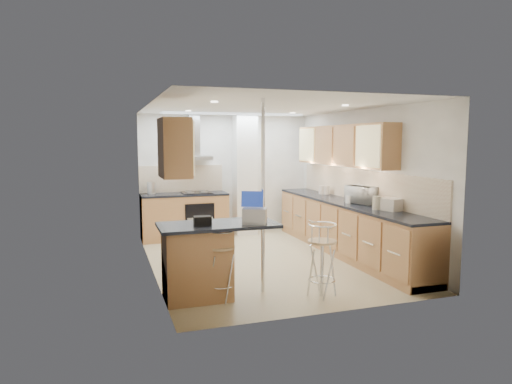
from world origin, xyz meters
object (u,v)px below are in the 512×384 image
object	(u,v)px
bar_stool_near	(221,265)
bar_stool_end	(322,260)
microwave	(364,195)
bread_bin	(390,204)
laptop	(255,216)

from	to	relation	value
bar_stool_near	bar_stool_end	size ratio (longest dim) A/B	0.95
bar_stool_near	bar_stool_end	bearing A→B (deg)	7.74
microwave	bar_stool_end	xyz separation A→B (m)	(-1.52, -1.52, -0.60)
bar_stool_end	microwave	bearing A→B (deg)	-5.48
microwave	bread_bin	size ratio (longest dim) A/B	1.55
microwave	bar_stool_near	bearing A→B (deg)	98.54
microwave	laptop	bearing A→B (deg)	102.60
laptop	bread_bin	xyz separation A→B (m)	(2.34, 0.54, -0.03)
microwave	laptop	world-z (taller)	microwave
bread_bin	microwave	bearing A→B (deg)	73.71
laptop	bar_stool_near	xyz separation A→B (m)	(-0.43, 0.01, -0.59)
laptop	bar_stool_near	size ratio (longest dim) A/B	0.32
bar_stool_near	bread_bin	distance (m)	2.88
laptop	bar_stool_near	distance (m)	0.73
bar_stool_end	bread_bin	world-z (taller)	bread_bin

